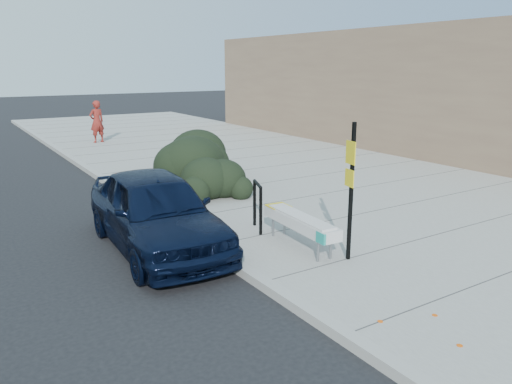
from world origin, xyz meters
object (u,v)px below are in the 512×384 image
pedestrian (97,122)px  sign_post (351,183)px  bike_rack (258,202)px  sedan_navy (156,211)px  bench (300,222)px

pedestrian → sign_post: bearing=75.1°
bike_rack → sedan_navy: 2.19m
bike_rack → sign_post: 2.52m
bench → sign_post: 1.42m
sign_post → pedestrian: bearing=100.8°
bench → pedestrian: (0.53, 16.14, 0.46)m
sign_post → pedestrian: (0.18, 17.13, -0.48)m
pedestrian → bench: bearing=73.9°
bench → sedan_navy: (-2.28, 1.82, 0.14)m
pedestrian → sedan_navy: bearing=64.7°
bench → sedan_navy: size_ratio=0.46×
bike_rack → sedan_navy: sedan_navy is taller
sedan_navy → pedestrian: bearing=81.9°
sedan_navy → bench: bearing=-35.7°
bike_rack → sedan_navy: size_ratio=0.23×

